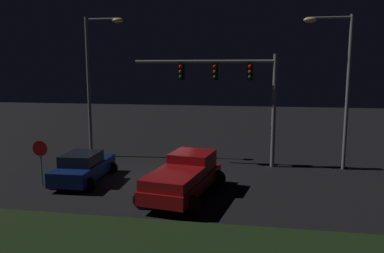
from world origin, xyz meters
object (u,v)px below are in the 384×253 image
at_px(pickup_truck, 185,174).
at_px(street_lamp_right, 339,74).
at_px(street_lamp_left, 95,71).
at_px(stop_sign, 40,154).
at_px(traffic_signal_gantry, 232,82).
at_px(car_sedan, 83,167).

bearing_deg(pickup_truck, street_lamp_right, -41.91).
bearing_deg(street_lamp_left, stop_sign, -91.24).
distance_m(traffic_signal_gantry, street_lamp_right, 5.93).
bearing_deg(stop_sign, traffic_signal_gantry, 32.14).
distance_m(pickup_truck, stop_sign, 7.24).
bearing_deg(stop_sign, street_lamp_right, 21.06).
bearing_deg(traffic_signal_gantry, pickup_truck, -105.56).
xyz_separation_m(car_sedan, street_lamp_right, (13.03, 4.73, 4.63)).
height_order(car_sedan, street_lamp_right, street_lamp_right).
relative_size(street_lamp_left, stop_sign, 3.98).
height_order(car_sedan, traffic_signal_gantry, traffic_signal_gantry).
bearing_deg(car_sedan, pickup_truck, -105.35).
xyz_separation_m(pickup_truck, traffic_signal_gantry, (1.64, 5.89, 3.90)).
bearing_deg(car_sedan, stop_sign, 116.79).
xyz_separation_m(street_lamp_left, stop_sign, (-0.14, -6.38, -3.96)).
relative_size(traffic_signal_gantry, street_lamp_left, 0.94).
height_order(traffic_signal_gantry, street_lamp_left, street_lamp_left).
distance_m(pickup_truck, traffic_signal_gantry, 7.25).
relative_size(pickup_truck, street_lamp_right, 0.66).
relative_size(street_lamp_right, stop_sign, 3.85).
relative_size(car_sedan, street_lamp_right, 0.52).
bearing_deg(traffic_signal_gantry, street_lamp_right, 1.21).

